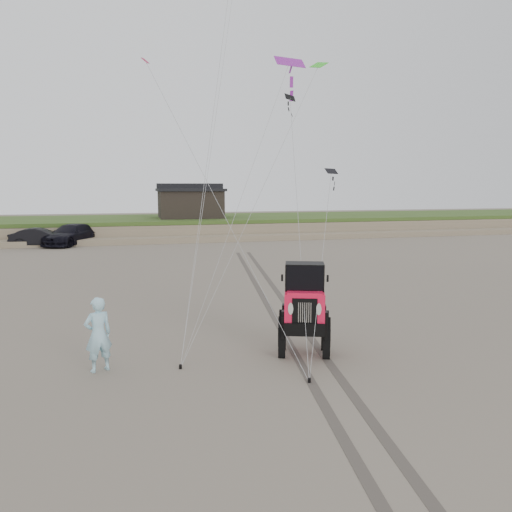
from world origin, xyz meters
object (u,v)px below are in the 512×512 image
(truck_b, at_px, (40,237))
(jeep, at_px, (304,319))
(man, at_px, (98,334))
(truck_c, at_px, (71,235))
(cabin, at_px, (190,202))

(truck_b, distance_m, jeep, 31.92)
(man, bearing_deg, jeep, 155.73)
(truck_c, relative_size, jeep, 1.03)
(cabin, distance_m, man, 36.87)
(cabin, xyz_separation_m, jeep, (-1.18, -36.28, -2.18))
(truck_c, distance_m, jeep, 31.72)
(jeep, relative_size, man, 2.87)
(jeep, distance_m, man, 5.66)
(truck_b, bearing_deg, truck_c, -68.77)
(cabin, height_order, truck_c, cabin)
(jeep, bearing_deg, cabin, 106.97)
(truck_c, height_order, jeep, jeep)
(truck_b, relative_size, truck_c, 0.77)
(cabin, height_order, man, cabin)
(truck_b, xyz_separation_m, truck_c, (2.30, 0.59, 0.11))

